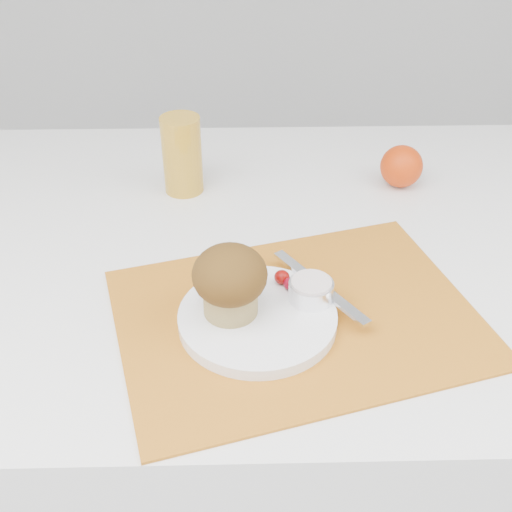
{
  "coord_description": "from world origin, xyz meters",
  "views": [
    {
      "loc": [
        -0.03,
        -0.75,
        1.29
      ],
      "look_at": [
        -0.02,
        -0.06,
        0.8
      ],
      "focal_mm": 45.0,
      "sensor_mm": 36.0,
      "label": 1
    }
  ],
  "objects_px": {
    "orange": "(401,166)",
    "muffin": "(230,280)",
    "table": "(264,407)",
    "plate": "(257,318)",
    "juice_glass": "(182,155)"
  },
  "relations": [
    {
      "from": "table",
      "to": "juice_glass",
      "type": "height_order",
      "value": "juice_glass"
    },
    {
      "from": "juice_glass",
      "to": "muffin",
      "type": "height_order",
      "value": "juice_glass"
    },
    {
      "from": "table",
      "to": "muffin",
      "type": "bearing_deg",
      "value": -105.04
    },
    {
      "from": "juice_glass",
      "to": "table",
      "type": "bearing_deg",
      "value": -48.99
    },
    {
      "from": "table",
      "to": "plate",
      "type": "height_order",
      "value": "plate"
    },
    {
      "from": "juice_glass",
      "to": "orange",
      "type": "bearing_deg",
      "value": 1.22
    },
    {
      "from": "table",
      "to": "orange",
      "type": "height_order",
      "value": "orange"
    },
    {
      "from": "orange",
      "to": "juice_glass",
      "type": "xyz_separation_m",
      "value": [
        -0.37,
        -0.01,
        0.03
      ]
    },
    {
      "from": "orange",
      "to": "muffin",
      "type": "relative_size",
      "value": 0.77
    },
    {
      "from": "orange",
      "to": "muffin",
      "type": "xyz_separation_m",
      "value": [
        -0.28,
        -0.35,
        0.03
      ]
    },
    {
      "from": "juice_glass",
      "to": "muffin",
      "type": "relative_size",
      "value": 1.4
    },
    {
      "from": "juice_glass",
      "to": "muffin",
      "type": "bearing_deg",
      "value": -76.51
    },
    {
      "from": "table",
      "to": "muffin",
      "type": "relative_size",
      "value": 12.95
    },
    {
      "from": "plate",
      "to": "orange",
      "type": "distance_m",
      "value": 0.43
    },
    {
      "from": "plate",
      "to": "juice_glass",
      "type": "bearing_deg",
      "value": 108.38
    }
  ]
}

